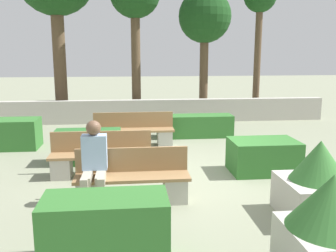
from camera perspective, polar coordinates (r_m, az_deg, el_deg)
The scene contains 15 objects.
ground_plane at distance 7.30m, azimuth 2.91°, elevation -7.67°, with size 60.00×60.00×0.00m, color gray.
perimeter_wall at distance 12.76m, azimuth -1.03°, elevation 2.33°, with size 11.31×0.30×0.77m.
bench_front at distance 6.05m, azimuth -5.43°, elevation -8.54°, with size 1.82×0.48×0.84m.
bench_left_side at distance 9.54m, azimuth -5.26°, elevation -1.11°, with size 2.04×0.49×0.84m.
bench_right_side at distance 7.35m, azimuth -10.14°, elevation -5.01°, with size 1.95×0.49×0.84m.
person_seated_man at distance 5.81m, azimuth -11.20°, elevation -5.16°, with size 0.38×0.64×1.34m.
hedge_block_near_left at distance 8.25m, azimuth -12.08°, elevation -3.08°, with size 1.40×0.62×0.71m.
hedge_block_near_right at distance 7.70m, azimuth 14.32°, elevation -4.47°, with size 1.31×0.88×0.65m.
hedge_block_mid_left at distance 4.39m, azimuth -9.45°, elevation -15.49°, with size 1.39×0.66×0.80m.
hedge_block_mid_right at distance 10.58m, azimuth 4.09°, elevation 0.01°, with size 2.11×0.64×0.62m.
hedge_block_far_left at distance 10.05m, azimuth -22.82°, elevation -1.11°, with size 1.35×0.81×0.73m.
planter_corner_left at distance 4.30m, azimuth 23.45°, elevation -14.09°, with size 0.91×0.91×1.16m.
planter_corner_right at distance 5.83m, azimuth 21.88°, elevation -8.06°, with size 1.00×1.00×1.14m.
tree_center_right at distance 13.89m, azimuth 5.62°, elevation 15.95°, with size 1.88×1.88×4.54m.
tree_rightmost at distance 14.63m, azimuth 13.82°, elevation 17.52°, with size 1.18×1.18×4.94m.
Camera 1 is at (-1.08, -6.82, 2.36)m, focal length 40.00 mm.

